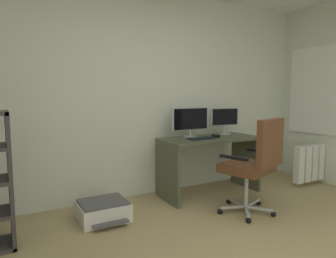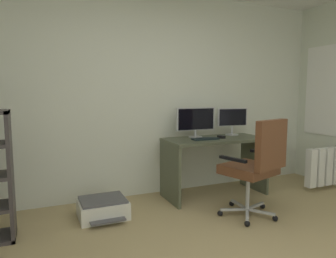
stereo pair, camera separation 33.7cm
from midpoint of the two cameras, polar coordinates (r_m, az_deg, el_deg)
wall_back at (r=4.03m, az=-8.08°, el=6.29°), size 5.29×0.10×2.63m
window_pane at (r=5.02m, az=25.64°, el=6.40°), size 0.01×1.18×1.22m
window_frame at (r=5.01m, az=25.60°, el=6.41°), size 0.02×1.26×1.30m
desk at (r=4.08m, az=5.34°, el=-4.52°), size 1.31×0.59×0.76m
monitor_main at (r=4.05m, az=1.76°, el=1.67°), size 0.55×0.18×0.39m
monitor_secondary at (r=4.37m, az=8.21°, el=1.94°), size 0.43×0.18×0.37m
keyboard at (r=3.89m, az=3.67°, el=-1.75°), size 0.34×0.13×0.02m
computer_mouse at (r=4.05m, az=6.46°, el=-1.35°), size 0.07×0.11×0.03m
office_chair at (r=3.44m, az=13.10°, el=-5.80°), size 0.65×0.68×1.07m
printer at (r=3.47m, az=-14.70°, el=-14.39°), size 0.51×0.51×0.21m
radiator at (r=5.04m, az=24.42°, el=-5.53°), size 1.01×0.10×0.52m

